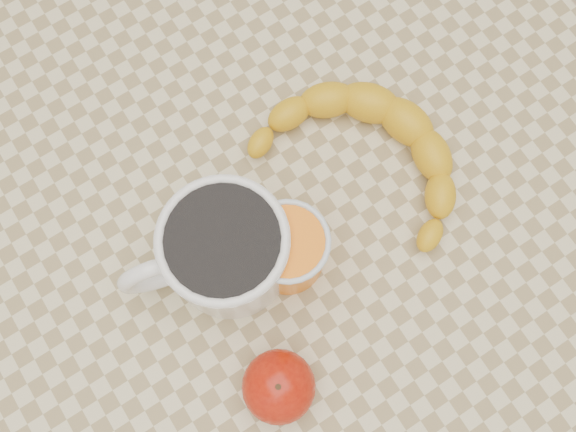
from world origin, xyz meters
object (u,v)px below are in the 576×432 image
table (288,239)px  banana (368,157)px  orange_juice_glass (288,250)px  apple (279,387)px  coffee_mug (223,251)px

table → banana: (0.10, 0.01, 0.11)m
orange_juice_glass → apple: 0.12m
coffee_mug → banana: 0.18m
orange_juice_glass → banana: (0.12, 0.04, -0.03)m
table → orange_juice_glass: orange_juice_glass is taller
banana → table: bearing=167.0°
table → banana: size_ratio=2.68×
coffee_mug → apple: (-0.02, -0.13, -0.02)m
orange_juice_glass → apple: (-0.07, -0.10, -0.01)m
coffee_mug → orange_juice_glass: bearing=-30.9°
table → apple: (-0.09, -0.13, 0.12)m
apple → banana: (0.19, 0.14, -0.01)m
orange_juice_glass → coffee_mug: bearing=149.1°
banana → apple: bearing=-161.7°
apple → orange_juice_glass: bearing=53.5°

